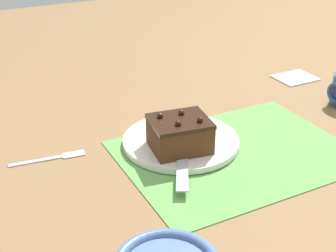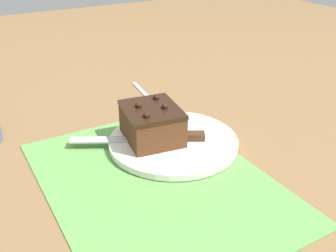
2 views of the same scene
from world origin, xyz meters
TOP-DOWN VIEW (x-y plane):
  - ground_plane at (0.00, 0.00)m, footprint 3.00×3.00m
  - placemat_woven at (0.00, 0.00)m, footprint 0.46×0.34m
  - cake_plate at (0.08, -0.08)m, footprint 0.24×0.24m
  - chocolate_cake at (0.11, -0.05)m, footprint 0.13×0.11m
  - serving_knife at (0.09, -0.06)m, footprint 0.14×0.23m
  - folded_napkin at (-0.39, -0.27)m, footprint 0.11×0.09m
  - dessert_fork at (0.34, -0.15)m, footprint 0.15×0.03m

SIDE VIEW (x-z plane):
  - ground_plane at x=0.00m, z-range 0.00..0.00m
  - placemat_woven at x=0.00m, z-range 0.00..0.00m
  - dessert_fork at x=0.34m, z-range 0.00..0.01m
  - folded_napkin at x=-0.39m, z-range 0.00..0.01m
  - cake_plate at x=0.08m, z-range 0.00..0.02m
  - serving_knife at x=0.09m, z-range 0.01..0.03m
  - chocolate_cake at x=0.11m, z-range 0.01..0.09m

